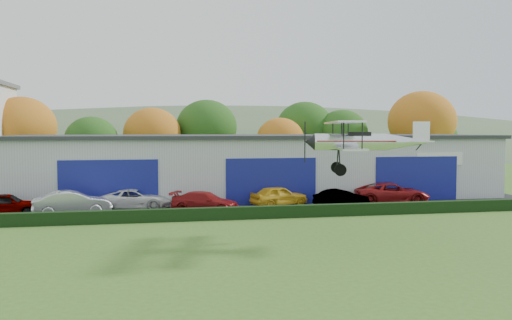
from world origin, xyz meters
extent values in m
plane|color=#456720|center=(0.00, 0.00, 0.00)|extent=(300.00, 300.00, 0.00)
cube|color=black|center=(3.00, 21.00, 0.03)|extent=(48.00, 9.00, 0.05)
cube|color=black|center=(3.00, 16.20, 0.40)|extent=(46.00, 0.60, 0.80)
cube|color=#B2B7BC|center=(5.00, 28.00, 2.50)|extent=(40.00, 12.00, 5.00)
cube|color=#2D3033|center=(5.00, 28.00, 5.15)|extent=(40.60, 12.60, 0.30)
cube|color=navy|center=(-7.00, 21.95, 1.80)|extent=(7.00, 0.12, 3.60)
cube|color=navy|center=(5.00, 21.95, 1.80)|extent=(7.00, 0.12, 3.60)
cube|color=navy|center=(17.00, 21.95, 1.80)|extent=(7.00, 0.12, 3.60)
cylinder|color=#3D2614|center=(-17.00, 40.00, 1.57)|extent=(0.36, 0.36, 3.15)
ellipsoid|color=#B35916|center=(-17.00, 40.00, 6.03)|extent=(6.84, 6.84, 6.16)
cylinder|color=#3D2614|center=(-10.00, 38.00, 1.22)|extent=(0.36, 0.36, 2.45)
ellipsoid|color=#1E4C14|center=(-10.00, 38.00, 4.69)|extent=(5.32, 5.32, 4.79)
cylinder|color=#3D2614|center=(-4.00, 40.00, 1.40)|extent=(0.36, 0.36, 2.80)
ellipsoid|color=#B35916|center=(-4.00, 40.00, 5.36)|extent=(6.08, 6.08, 5.47)
cylinder|color=#3D2614|center=(2.00, 42.00, 1.57)|extent=(0.36, 0.36, 3.15)
ellipsoid|color=#1E4C14|center=(2.00, 42.00, 6.03)|extent=(6.84, 6.84, 6.16)
cylinder|color=#3D2614|center=(10.00, 40.00, 1.22)|extent=(0.36, 0.36, 2.45)
ellipsoid|color=#B35916|center=(10.00, 40.00, 4.69)|extent=(5.32, 5.32, 4.79)
cylinder|color=#3D2614|center=(18.00, 42.00, 1.40)|extent=(0.36, 0.36, 2.80)
ellipsoid|color=#1E4C14|center=(18.00, 42.00, 5.36)|extent=(6.08, 6.08, 5.47)
cylinder|color=#3D2614|center=(26.00, 38.00, 1.75)|extent=(0.36, 0.36, 3.50)
ellipsoid|color=#B35916|center=(26.00, 38.00, 6.70)|extent=(7.60, 7.60, 6.84)
cylinder|color=#3D2614|center=(30.00, 42.00, 1.22)|extent=(0.36, 0.36, 2.45)
ellipsoid|color=#1E4C14|center=(30.00, 42.00, 4.69)|extent=(5.32, 5.32, 4.79)
cylinder|color=#3D2614|center=(14.00, 44.00, 1.57)|extent=(0.36, 0.36, 3.15)
ellipsoid|color=#1E4C14|center=(14.00, 44.00, 6.03)|extent=(6.84, 6.84, 6.16)
ellipsoid|color=#4C6642|center=(20.00, 140.00, -15.40)|extent=(320.00, 196.00, 56.00)
ellipsoid|color=#4C6642|center=(90.00, 140.00, -9.90)|extent=(240.00, 126.00, 36.00)
imported|color=gray|center=(-13.56, 20.40, 0.80)|extent=(4.54, 2.18, 1.50)
imported|color=silver|center=(-9.18, 19.43, 0.87)|extent=(5.25, 2.69, 1.65)
imported|color=silver|center=(-5.16, 21.62, 0.76)|extent=(5.34, 2.91, 1.42)
imported|color=maroon|center=(-0.30, 19.35, 0.74)|extent=(5.16, 3.75, 1.39)
imported|color=gold|center=(5.41, 21.19, 0.80)|extent=(4.75, 3.08, 1.50)
imported|color=gray|center=(9.73, 19.50, 0.72)|extent=(4.22, 2.04, 1.33)
imported|color=maroon|center=(14.38, 20.89, 0.84)|extent=(6.07, 3.61, 1.58)
cylinder|color=silver|center=(6.27, 8.87, 5.14)|extent=(3.76, 1.69, 0.87)
cone|color=silver|center=(9.08, 8.21, 5.14)|extent=(2.26, 1.33, 0.87)
cone|color=black|center=(4.25, 9.35, 5.14)|extent=(0.67, 0.95, 0.87)
cube|color=maroon|center=(6.55, 8.81, 5.19)|extent=(4.14, 1.79, 0.06)
cube|color=black|center=(6.74, 8.76, 5.54)|extent=(1.26, 0.83, 0.24)
cube|color=silver|center=(6.08, 8.92, 4.85)|extent=(2.77, 7.03, 0.10)
cube|color=silver|center=(5.89, 8.96, 6.15)|extent=(2.95, 7.43, 0.10)
cylinder|color=black|center=(5.08, 6.58, 5.50)|extent=(0.07, 0.07, 1.25)
cylinder|color=black|center=(5.93, 6.38, 5.50)|extent=(0.07, 0.07, 1.25)
cylinder|color=black|center=(6.24, 11.45, 5.50)|extent=(0.07, 0.07, 1.25)
cylinder|color=black|center=(7.08, 11.25, 5.50)|extent=(0.07, 0.07, 1.25)
cylinder|color=black|center=(5.82, 8.63, 5.81)|extent=(0.10, 0.21, 0.72)
cylinder|color=black|center=(5.97, 9.29, 5.81)|extent=(0.10, 0.21, 0.72)
cylinder|color=black|center=(5.61, 8.61, 4.32)|extent=(0.22, 0.67, 1.18)
cylinder|color=black|center=(5.80, 9.40, 4.32)|extent=(0.22, 0.67, 1.18)
cylinder|color=black|center=(5.71, 9.01, 3.74)|extent=(0.49, 1.80, 0.07)
cylinder|color=black|center=(5.51, 8.16, 3.74)|extent=(0.63, 0.27, 0.62)
cylinder|color=black|center=(5.91, 9.85, 3.74)|extent=(0.63, 0.27, 0.62)
cylinder|color=black|center=(9.74, 8.05, 4.90)|extent=(0.36, 0.14, 0.41)
cube|color=silver|center=(9.74, 8.05, 5.19)|extent=(1.42, 2.64, 0.06)
cube|color=silver|center=(9.83, 8.03, 5.67)|extent=(0.86, 0.26, 1.06)
cube|color=black|center=(4.00, 9.41, 5.14)|extent=(0.08, 0.13, 2.12)
camera|label=1|loc=(-3.66, -17.03, 5.80)|focal=36.88mm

